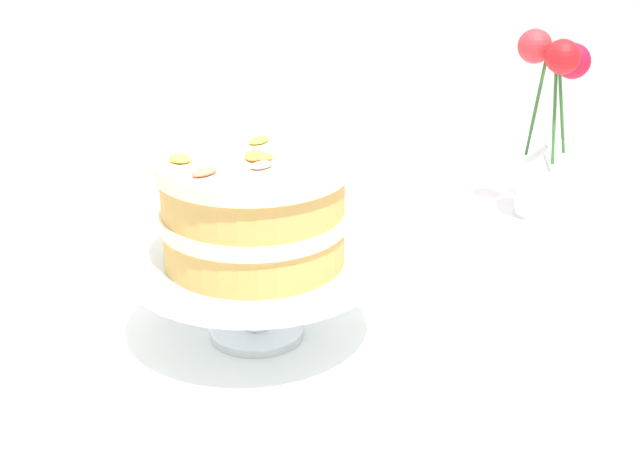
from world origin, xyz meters
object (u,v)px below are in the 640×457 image
at_px(flower_vase, 547,139).
at_px(cake_stand, 255,274).
at_px(layer_cake, 253,209).
at_px(dining_table, 370,382).

bearing_deg(flower_vase, cake_stand, -164.27).
bearing_deg(flower_vase, layer_cake, -164.27).
distance_m(dining_table, flower_vase, 0.49).
distance_m(dining_table, layer_cake, 0.29).
distance_m(cake_stand, flower_vase, 0.58).
relative_size(dining_table, flower_vase, 4.91).
height_order(layer_cake, flower_vase, flower_vase).
relative_size(cake_stand, layer_cake, 1.35).
relative_size(layer_cake, flower_vase, 0.76).
height_order(dining_table, cake_stand, cake_stand).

